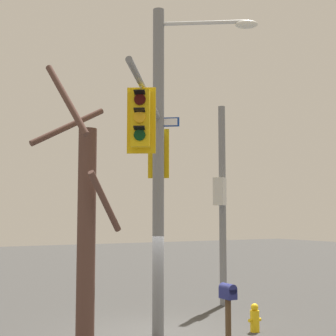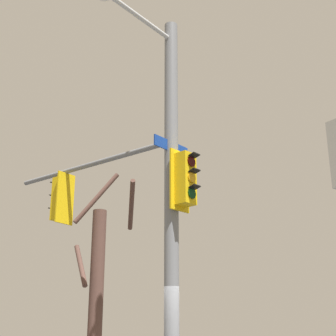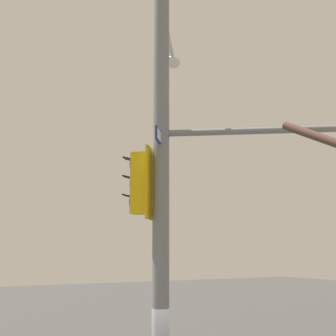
# 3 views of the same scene
# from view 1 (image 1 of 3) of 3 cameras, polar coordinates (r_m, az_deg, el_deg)

# --- Properties ---
(ground_plane) EXTENTS (80.00, 80.00, 0.00)m
(ground_plane) POSITION_cam_1_polar(r_m,az_deg,el_deg) (13.66, -1.01, -18.13)
(ground_plane) COLOR #3A3836
(main_signal_pole_assembly) EXTENTS (5.13, 4.79, 8.50)m
(main_signal_pole_assembly) POSITION_cam_1_polar(r_m,az_deg,el_deg) (12.66, -0.86, 2.15)
(main_signal_pole_assembly) COLOR slate
(main_signal_pole_assembly) RESTS_ON ground
(secondary_pole_assembly) EXTENTS (0.67, 0.61, 6.84)m
(secondary_pole_assembly) POSITION_cam_1_polar(r_m,az_deg,el_deg) (17.57, 6.04, -3.65)
(secondary_pole_assembly) COLOR slate
(secondary_pole_assembly) RESTS_ON ground
(fire_hydrant) EXTENTS (0.38, 0.24, 0.73)m
(fire_hydrant) POSITION_cam_1_polar(r_m,az_deg,el_deg) (14.03, 9.69, -16.27)
(fire_hydrant) COLOR yellow
(fire_hydrant) RESTS_ON ground
(mailbox) EXTENTS (0.25, 0.45, 1.41)m
(mailbox) POSITION_cam_1_polar(r_m,az_deg,el_deg) (12.54, 6.73, -14.09)
(mailbox) COLOR #4C3823
(mailbox) RESTS_ON ground
(bare_tree_behind_pole) EXTENTS (1.70, 1.81, 6.00)m
(bare_tree_behind_pole) POSITION_cam_1_polar(r_m,az_deg,el_deg) (10.13, -9.28, -7.50)
(bare_tree_behind_pole) COLOR brown
(bare_tree_behind_pole) RESTS_ON ground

